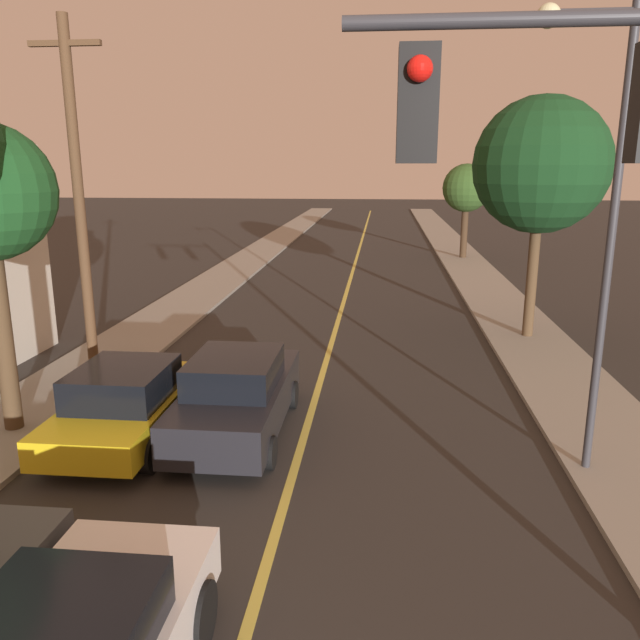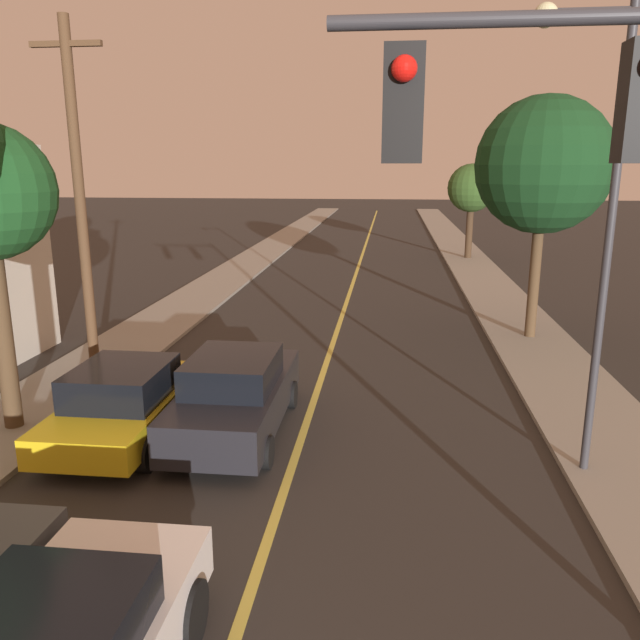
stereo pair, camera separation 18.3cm
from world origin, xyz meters
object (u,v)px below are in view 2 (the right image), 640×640
at_px(car_near_lane_second, 236,394).
at_px(car_outer_lane_second, 126,401).
at_px(streetlamp_right, 593,191).
at_px(utility_pole_left, 80,204).
at_px(tree_right_near, 472,189).
at_px(tree_right_far, 544,166).

xyz_separation_m(car_near_lane_second, car_outer_lane_second, (-2.09, -0.43, -0.06)).
distance_m(car_outer_lane_second, streetlamp_right, 9.17).
bearing_deg(car_near_lane_second, streetlamp_right, -9.32).
height_order(utility_pole_left, tree_right_near, utility_pole_left).
height_order(car_near_lane_second, tree_right_far, tree_right_far).
relative_size(utility_pole_left, tree_right_far, 1.16).
height_order(car_near_lane_second, car_outer_lane_second, car_near_lane_second).
xyz_separation_m(car_outer_lane_second, tree_right_near, (9.47, 25.12, 3.19)).
bearing_deg(tree_right_near, car_near_lane_second, -106.66).
bearing_deg(tree_right_far, car_near_lane_second, -133.27).
relative_size(car_outer_lane_second, utility_pole_left, 0.54).
distance_m(car_near_lane_second, tree_right_far, 11.55).
bearing_deg(tree_right_far, tree_right_near, 89.76).
height_order(car_outer_lane_second, tree_right_far, tree_right_far).
bearing_deg(tree_right_far, streetlamp_right, -97.91).
bearing_deg(car_outer_lane_second, utility_pole_left, 126.10).
xyz_separation_m(car_near_lane_second, tree_right_near, (7.39, 24.68, 3.13)).
xyz_separation_m(utility_pole_left, tree_right_far, (11.33, 5.56, 0.82)).
distance_m(tree_right_near, tree_right_far, 16.96).
bearing_deg(streetlamp_right, tree_right_near, 87.12).
distance_m(streetlamp_right, utility_pole_left, 10.62).
height_order(tree_right_near, tree_right_far, tree_right_far).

